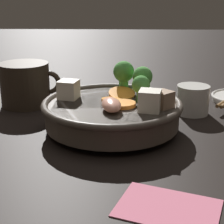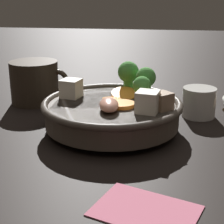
{
  "view_description": "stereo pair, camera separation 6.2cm",
  "coord_description": "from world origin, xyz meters",
  "views": [
    {
      "loc": [
        0.02,
        -0.59,
        0.23
      ],
      "look_at": [
        0.0,
        0.0,
        0.03
      ],
      "focal_mm": 60.0,
      "sensor_mm": 36.0,
      "label": 1
    },
    {
      "loc": [
        0.08,
        -0.59,
        0.23
      ],
      "look_at": [
        0.0,
        0.0,
        0.03
      ],
      "focal_mm": 60.0,
      "sensor_mm": 36.0,
      "label": 2
    }
  ],
  "objects": [
    {
      "name": "ground_plane",
      "position": [
        0.0,
        0.0,
        0.0
      ],
      "size": [
        3.0,
        3.0,
        0.0
      ],
      "primitive_type": "plane",
      "color": "black"
    },
    {
      "name": "stirfry_bowl",
      "position": [
        0.0,
        0.0,
        0.04
      ],
      "size": [
        0.23,
        0.23,
        0.1
      ],
      "color": "#51473D",
      "rests_on": "ground_plane"
    },
    {
      "name": "napkin",
      "position": [
        0.07,
        -0.23,
        0.0
      ],
      "size": [
        0.13,
        0.11,
        0.0
      ],
      "color": "#D16B84",
      "rests_on": "ground_plane"
    },
    {
      "name": "dark_mug",
      "position": [
        -0.18,
        0.13,
        0.04
      ],
      "size": [
        0.12,
        0.1,
        0.09
      ],
      "color": "#33281E",
      "rests_on": "ground_plane"
    },
    {
      "name": "tea_cup",
      "position": [
        0.15,
        0.09,
        0.03
      ],
      "size": [
        0.06,
        0.06,
        0.05
      ],
      "color": "white",
      "rests_on": "ground_plane"
    }
  ]
}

